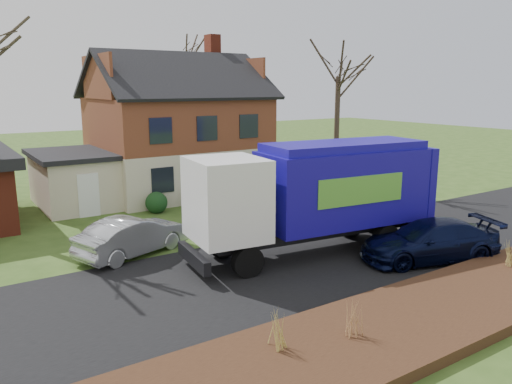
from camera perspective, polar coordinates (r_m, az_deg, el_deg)
ground at (r=17.83m, az=4.50°, el=-8.31°), size 120.00×120.00×0.00m
road at (r=17.83m, az=4.50°, el=-8.28°), size 80.00×7.00×0.02m
mulch_verge at (r=14.31m, az=17.99°, el=-13.56°), size 80.00×3.50×0.30m
main_house at (r=29.61m, az=-9.85°, el=7.69°), size 12.95×8.95×9.26m
garbage_truck at (r=18.64m, az=7.38°, el=0.17°), size 9.90×3.68×4.14m
silver_sedan at (r=19.18m, az=-13.87°, el=-4.88°), size 4.65×2.91×1.45m
navy_wagon at (r=19.07m, az=19.23°, el=-5.28°), size 5.44×3.60×1.47m
tree_front_east at (r=30.55m, az=9.47°, el=14.95°), size 3.46×3.46×9.62m
tree_back at (r=38.08m, az=-8.07°, el=15.90°), size 3.34×3.34×10.58m
grass_clump_west at (r=11.78m, az=2.54°, el=-15.34°), size 0.36×0.30×0.96m
grass_clump_mid at (r=12.52m, az=11.17°, el=-13.93°), size 0.33×0.27×0.92m
grass_clump_east at (r=18.76m, az=26.94°, el=-6.17°), size 0.36×0.30×0.90m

